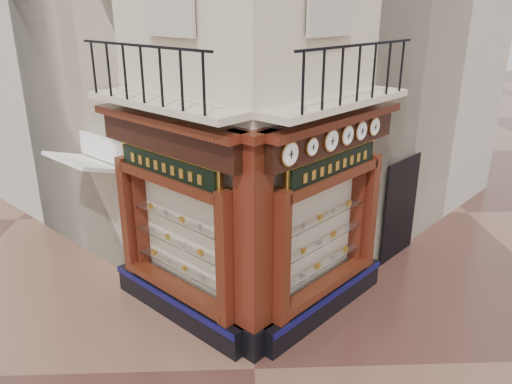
{
  "coord_description": "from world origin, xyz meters",
  "views": [
    {
      "loc": [
        -0.25,
        -6.8,
        5.73
      ],
      "look_at": [
        0.1,
        2.0,
        2.43
      ],
      "focal_mm": 35.0,
      "sensor_mm": 36.0,
      "label": 1
    }
  ],
  "objects_px": {
    "clock_a": "(290,154)",
    "clock_c": "(331,140)",
    "clock_d": "(347,135)",
    "signboard_left": "(167,167)",
    "signboard_right": "(334,165)",
    "corner_pilaster": "(253,252)",
    "clock_e": "(361,131)",
    "clock_f": "(374,127)",
    "awning": "(98,276)",
    "clock_b": "(312,147)"
  },
  "relations": [
    {
      "from": "corner_pilaster",
      "to": "clock_e",
      "type": "relative_size",
      "value": 11.12
    },
    {
      "from": "clock_e",
      "to": "awning",
      "type": "height_order",
      "value": "clock_e"
    },
    {
      "from": "clock_a",
      "to": "clock_c",
      "type": "bearing_deg",
      "value": 0.0
    },
    {
      "from": "clock_b",
      "to": "clock_f",
      "type": "distance_m",
      "value": 1.93
    },
    {
      "from": "clock_a",
      "to": "clock_b",
      "type": "xyz_separation_m",
      "value": [
        0.4,
        0.4,
        0.0
      ]
    },
    {
      "from": "clock_c",
      "to": "clock_f",
      "type": "height_order",
      "value": "clock_c"
    },
    {
      "from": "signboard_left",
      "to": "signboard_right",
      "type": "bearing_deg",
      "value": -135.0
    },
    {
      "from": "clock_d",
      "to": "clock_f",
      "type": "distance_m",
      "value": 0.91
    },
    {
      "from": "clock_b",
      "to": "clock_c",
      "type": "height_order",
      "value": "clock_c"
    },
    {
      "from": "clock_d",
      "to": "clock_f",
      "type": "relative_size",
      "value": 1.02
    },
    {
      "from": "clock_d",
      "to": "clock_e",
      "type": "bearing_deg",
      "value": -0.0
    },
    {
      "from": "corner_pilaster",
      "to": "clock_c",
      "type": "bearing_deg",
      "value": -16.44
    },
    {
      "from": "clock_c",
      "to": "corner_pilaster",
      "type": "bearing_deg",
      "value": 163.56
    },
    {
      "from": "clock_b",
      "to": "signboard_right",
      "type": "height_order",
      "value": "clock_b"
    },
    {
      "from": "clock_b",
      "to": "signboard_right",
      "type": "distance_m",
      "value": 0.99
    },
    {
      "from": "corner_pilaster",
      "to": "signboard_right",
      "type": "bearing_deg",
      "value": -10.25
    },
    {
      "from": "clock_c",
      "to": "clock_d",
      "type": "xyz_separation_m",
      "value": [
        0.34,
        0.34,
        0.0
      ]
    },
    {
      "from": "clock_b",
      "to": "clock_f",
      "type": "bearing_deg",
      "value": 0.0
    },
    {
      "from": "clock_e",
      "to": "signboard_right",
      "type": "bearing_deg",
      "value": 170.08
    },
    {
      "from": "clock_a",
      "to": "signboard_right",
      "type": "relative_size",
      "value": 0.21
    },
    {
      "from": "clock_b",
      "to": "awning",
      "type": "bearing_deg",
      "value": 106.57
    },
    {
      "from": "clock_b",
      "to": "signboard_left",
      "type": "relative_size",
      "value": 0.16
    },
    {
      "from": "clock_e",
      "to": "clock_c",
      "type": "bearing_deg",
      "value": -180.0
    },
    {
      "from": "clock_a",
      "to": "clock_c",
      "type": "height_order",
      "value": "clock_a"
    },
    {
      "from": "clock_a",
      "to": "clock_d",
      "type": "xyz_separation_m",
      "value": [
        1.12,
        1.12,
        0.0
      ]
    },
    {
      "from": "clock_f",
      "to": "awning",
      "type": "bearing_deg",
      "value": 125.12
    },
    {
      "from": "clock_b",
      "to": "corner_pilaster",
      "type": "bearing_deg",
      "value": 154.97
    },
    {
      "from": "clock_a",
      "to": "corner_pilaster",
      "type": "bearing_deg",
      "value": 129.61
    },
    {
      "from": "clock_c",
      "to": "clock_f",
      "type": "distance_m",
      "value": 1.39
    },
    {
      "from": "clock_a",
      "to": "signboard_right",
      "type": "distance_m",
      "value": 1.49
    },
    {
      "from": "signboard_right",
      "to": "clock_f",
      "type": "bearing_deg",
      "value": -5.78
    },
    {
      "from": "clock_a",
      "to": "awning",
      "type": "height_order",
      "value": "clock_a"
    },
    {
      "from": "corner_pilaster",
      "to": "awning",
      "type": "relative_size",
      "value": 2.38
    },
    {
      "from": "clock_a",
      "to": "signboard_right",
      "type": "height_order",
      "value": "clock_a"
    },
    {
      "from": "clock_e",
      "to": "clock_f",
      "type": "height_order",
      "value": "clock_e"
    },
    {
      "from": "clock_e",
      "to": "awning",
      "type": "bearing_deg",
      "value": 121.24
    },
    {
      "from": "clock_a",
      "to": "clock_f",
      "type": "xyz_separation_m",
      "value": [
        1.76,
        1.76,
        0.0
      ]
    },
    {
      "from": "clock_a",
      "to": "clock_f",
      "type": "relative_size",
      "value": 1.13
    },
    {
      "from": "clock_b",
      "to": "clock_e",
      "type": "relative_size",
      "value": 0.86
    },
    {
      "from": "clock_e",
      "to": "signboard_left",
      "type": "distance_m",
      "value": 3.51
    },
    {
      "from": "clock_a",
      "to": "clock_d",
      "type": "relative_size",
      "value": 1.11
    },
    {
      "from": "clock_d",
      "to": "clock_e",
      "type": "xyz_separation_m",
      "value": [
        0.32,
        0.32,
        -0.0
      ]
    },
    {
      "from": "clock_f",
      "to": "signboard_right",
      "type": "bearing_deg",
      "value": 174.22
    },
    {
      "from": "signboard_left",
      "to": "clock_b",
      "type": "bearing_deg",
      "value": -150.52
    },
    {
      "from": "corner_pilaster",
      "to": "signboard_left",
      "type": "bearing_deg",
      "value": 100.25
    },
    {
      "from": "clock_a",
      "to": "clock_e",
      "type": "height_order",
      "value": "clock_a"
    },
    {
      "from": "clock_c",
      "to": "signboard_right",
      "type": "bearing_deg",
      "value": 20.07
    },
    {
      "from": "clock_b",
      "to": "awning",
      "type": "xyz_separation_m",
      "value": [
        -4.36,
        2.36,
        -3.62
      ]
    },
    {
      "from": "corner_pilaster",
      "to": "clock_a",
      "type": "xyz_separation_m",
      "value": [
        0.55,
        -0.05,
        1.67
      ]
    },
    {
      "from": "clock_a",
      "to": "clock_c",
      "type": "xyz_separation_m",
      "value": [
        0.77,
        0.77,
        0.0
      ]
    }
  ]
}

